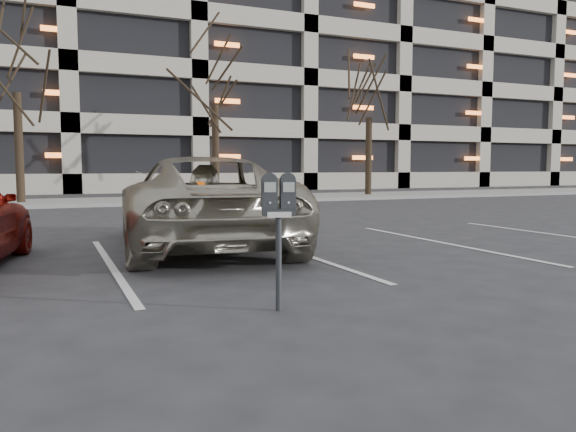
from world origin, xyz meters
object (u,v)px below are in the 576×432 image
object	(u,v)px
suv_silver	(201,202)
tree_d	(370,68)
tree_c	(214,45)
parking_meter	(279,208)
tree_b	(14,22)

from	to	relation	value
suv_silver	tree_d	bearing A→B (deg)	-124.48
tree_c	parking_meter	distance (m)	18.06
tree_b	tree_c	world-z (taller)	tree_b
tree_c	parking_meter	xyz separation A→B (m)	(-4.22, -16.82, -5.07)
tree_b	tree_c	size ratio (longest dim) A/B	1.03
parking_meter	suv_silver	xyz separation A→B (m)	(0.39, 4.33, -0.21)
tree_c	tree_d	size ratio (longest dim) A/B	1.07
tree_b	tree_d	xyz separation A→B (m)	(14.00, 0.00, -0.59)
parking_meter	suv_silver	size ratio (longest dim) A/B	0.22
tree_d	parking_meter	xyz separation A→B (m)	(-11.22, -16.82, -4.67)
tree_c	tree_d	bearing A→B (deg)	0.00
tree_b	parking_meter	xyz separation A→B (m)	(2.78, -16.82, -5.26)
parking_meter	tree_d	bearing A→B (deg)	70.58
tree_b	tree_d	distance (m)	14.01
tree_b	tree_d	bearing A→B (deg)	0.00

